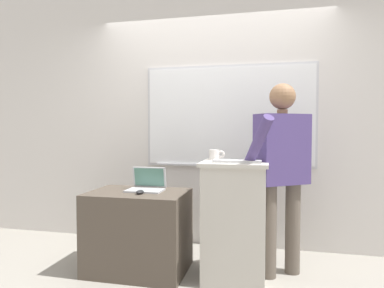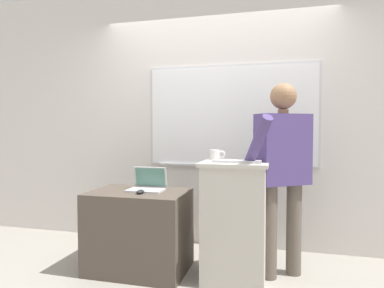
# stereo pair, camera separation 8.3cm
# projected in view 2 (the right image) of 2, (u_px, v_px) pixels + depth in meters

# --- Properties ---
(back_wall) EXTENTS (6.40, 0.17, 2.87)m
(back_wall) POSITION_uv_depth(u_px,v_px,m) (217.00, 114.00, 3.77)
(back_wall) COLOR silver
(back_wall) RESTS_ON ground_plane
(lectern_podium) EXTENTS (0.55, 0.48, 1.00)m
(lectern_podium) POSITION_uv_depth(u_px,v_px,m) (235.00, 221.00, 2.86)
(lectern_podium) COLOR #BCB7AD
(lectern_podium) RESTS_ON ground_plane
(side_desk) EXTENTS (0.86, 0.59, 0.72)m
(side_desk) POSITION_uv_depth(u_px,v_px,m) (139.00, 231.00, 3.08)
(side_desk) COLOR #4C4238
(side_desk) RESTS_ON ground_plane
(person_presenter) EXTENTS (0.61, 0.73, 1.66)m
(person_presenter) POSITION_uv_depth(u_px,v_px,m) (283.00, 165.00, 2.92)
(person_presenter) COLOR brown
(person_presenter) RESTS_ON ground_plane
(laptop) EXTENTS (0.32, 0.25, 0.21)m
(laptop) POSITION_uv_depth(u_px,v_px,m) (148.00, 184.00, 3.12)
(laptop) COLOR #B7BABF
(laptop) RESTS_ON side_desk
(wireless_keyboard) EXTENTS (0.39, 0.13, 0.02)m
(wireless_keyboard) POSITION_uv_depth(u_px,v_px,m) (237.00, 161.00, 2.78)
(wireless_keyboard) COLOR silver
(wireless_keyboard) RESTS_ON lectern_podium
(computer_mouse_by_laptop) EXTENTS (0.06, 0.10, 0.03)m
(computer_mouse_by_laptop) POSITION_uv_depth(u_px,v_px,m) (140.00, 192.00, 2.94)
(computer_mouse_by_laptop) COLOR black
(computer_mouse_by_laptop) RESTS_ON side_desk
(coffee_mug) EXTENTS (0.14, 0.09, 0.09)m
(coffee_mug) POSITION_uv_depth(u_px,v_px,m) (215.00, 155.00, 3.05)
(coffee_mug) COLOR silver
(coffee_mug) RESTS_ON lectern_podium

